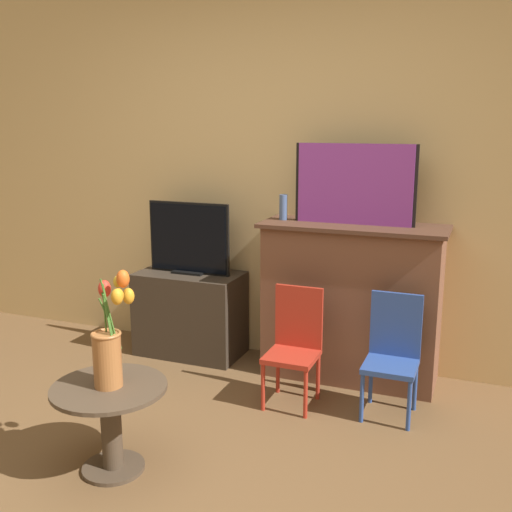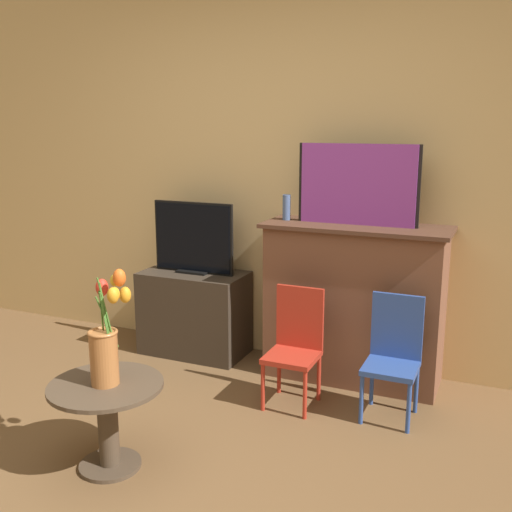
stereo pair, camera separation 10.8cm
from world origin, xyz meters
name	(u,v)px [view 2 (the right image)]	position (x,y,z in m)	size (l,w,h in m)	color
wall_back	(290,165)	(0.00, 2.13, 1.35)	(8.00, 0.06, 2.70)	tan
fireplace_mantel	(354,301)	(0.53, 1.90, 0.52)	(1.15, 0.45, 1.01)	brown
painting	(357,185)	(0.53, 1.90, 1.26)	(0.75, 0.03, 0.49)	black
mantel_candle	(287,207)	(0.07, 1.90, 1.09)	(0.05, 0.05, 0.16)	#4C6699
tv_stand	(195,313)	(-0.62, 1.88, 0.30)	(0.74, 0.41, 0.60)	#382D23
tv_monitor	(193,239)	(-0.62, 1.88, 0.84)	(0.60, 0.12, 0.50)	black
chair_red	(295,342)	(0.31, 1.43, 0.37)	(0.29, 0.29, 0.69)	#B22D1E
chair_blue	(393,352)	(0.87, 1.50, 0.37)	(0.29, 0.29, 0.69)	#2D4C99
side_table	(107,412)	(-0.27, 0.41, 0.29)	(0.54, 0.54, 0.43)	#4C3D2D
vase_tulips	(106,342)	(-0.26, 0.42, 0.64)	(0.19, 0.18, 0.55)	#AD6B38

